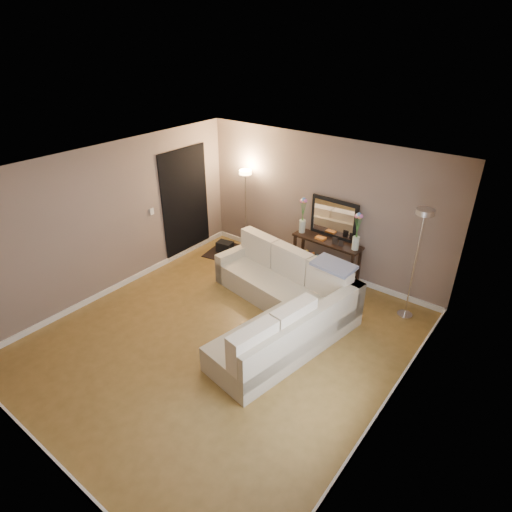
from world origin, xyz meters
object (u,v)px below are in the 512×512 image
Objects in this scene: console_table at (322,256)px; sectional_sofa at (282,302)px; floor_lamp_unlit at (419,243)px; floor_lamp_lit at (246,195)px.

sectional_sofa is at bearing -83.67° from console_table.
floor_lamp_unlit reaches higher than console_table.
floor_lamp_lit is at bearing 141.70° from sectional_sofa.
console_table is 2.02m from floor_lamp_lit.
floor_lamp_unlit is at bearing -7.26° from console_table.
console_table is 0.76× the size of floor_lamp_lit.
console_table is at bearing 96.33° from sectional_sofa.
floor_lamp_unlit is (1.56, 1.33, 0.99)m from sectional_sofa.
floor_lamp_unlit reaches higher than floor_lamp_lit.
sectional_sofa is 2.74m from floor_lamp_lit.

